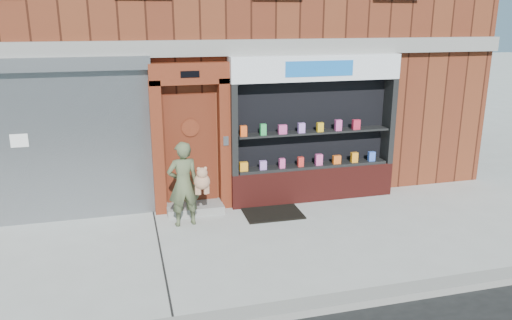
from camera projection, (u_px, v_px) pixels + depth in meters
name	position (u px, v px, depth m)	size (l,w,h in m)	color
ground	(253.00, 244.00, 8.47)	(80.00, 80.00, 0.00)	#9E9E99
curb	(296.00, 309.00, 6.46)	(60.00, 0.30, 0.12)	gray
building	(195.00, 6.00, 12.94)	(12.00, 8.16, 8.00)	#5C2515
shutter_bay	(67.00, 131.00, 9.04)	(3.10, 0.30, 3.04)	gray
red_door_bay	(191.00, 138.00, 9.61)	(1.52, 0.58, 2.90)	#5E2010
pharmacy_bay	(313.00, 135.00, 10.22)	(3.50, 0.41, 3.00)	#551814
woman	(185.00, 184.00, 9.04)	(0.78, 0.50, 1.58)	#515A3B
doormat	(273.00, 214.00, 9.74)	(1.11, 0.78, 0.03)	black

